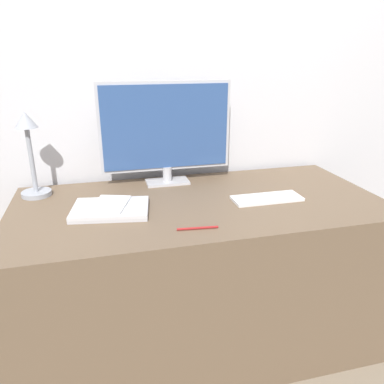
{
  "coord_description": "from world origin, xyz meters",
  "views": [
    {
      "loc": [
        -0.4,
        -1.28,
        1.3
      ],
      "look_at": [
        -0.04,
        0.11,
        0.77
      ],
      "focal_mm": 35.0,
      "sensor_mm": 36.0,
      "label": 1
    }
  ],
  "objects_px": {
    "keyboard": "(267,198)",
    "pen": "(198,228)",
    "monitor": "(166,130)",
    "laptop": "(111,209)",
    "ereader": "(110,204)",
    "desk_lamp": "(30,148)"
  },
  "relations": [
    {
      "from": "laptop",
      "to": "desk_lamp",
      "type": "height_order",
      "value": "desk_lamp"
    },
    {
      "from": "pen",
      "to": "keyboard",
      "type": "bearing_deg",
      "value": 29.36
    },
    {
      "from": "ereader",
      "to": "pen",
      "type": "distance_m",
      "value": 0.38
    },
    {
      "from": "desk_lamp",
      "to": "monitor",
      "type": "bearing_deg",
      "value": 2.75
    },
    {
      "from": "ereader",
      "to": "pen",
      "type": "xyz_separation_m",
      "value": [
        0.29,
        -0.24,
        -0.03
      ]
    },
    {
      "from": "desk_lamp",
      "to": "pen",
      "type": "relative_size",
      "value": 2.46
    },
    {
      "from": "keyboard",
      "to": "ereader",
      "type": "bearing_deg",
      "value": 176.58
    },
    {
      "from": "keyboard",
      "to": "laptop",
      "type": "height_order",
      "value": "laptop"
    },
    {
      "from": "monitor",
      "to": "ereader",
      "type": "height_order",
      "value": "monitor"
    },
    {
      "from": "ereader",
      "to": "pen",
      "type": "relative_size",
      "value": 1.43
    },
    {
      "from": "monitor",
      "to": "keyboard",
      "type": "height_order",
      "value": "monitor"
    },
    {
      "from": "keyboard",
      "to": "desk_lamp",
      "type": "xyz_separation_m",
      "value": [
        -0.96,
        0.3,
        0.21
      ]
    },
    {
      "from": "desk_lamp",
      "to": "pen",
      "type": "height_order",
      "value": "desk_lamp"
    },
    {
      "from": "laptop",
      "to": "pen",
      "type": "height_order",
      "value": "laptop"
    },
    {
      "from": "laptop",
      "to": "ereader",
      "type": "height_order",
      "value": "ereader"
    },
    {
      "from": "keyboard",
      "to": "pen",
      "type": "bearing_deg",
      "value": -150.64
    },
    {
      "from": "keyboard",
      "to": "laptop",
      "type": "bearing_deg",
      "value": 177.44
    },
    {
      "from": "pen",
      "to": "monitor",
      "type": "bearing_deg",
      "value": 90.97
    },
    {
      "from": "ereader",
      "to": "desk_lamp",
      "type": "height_order",
      "value": "desk_lamp"
    },
    {
      "from": "monitor",
      "to": "pen",
      "type": "height_order",
      "value": "monitor"
    },
    {
      "from": "desk_lamp",
      "to": "laptop",
      "type": "bearing_deg",
      "value": -41.18
    },
    {
      "from": "ereader",
      "to": "keyboard",
      "type": "bearing_deg",
      "value": -3.42
    }
  ]
}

